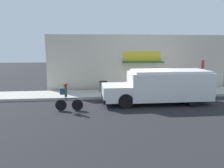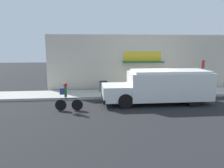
# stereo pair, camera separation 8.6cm
# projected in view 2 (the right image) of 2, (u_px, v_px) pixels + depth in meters

# --- Properties ---
(ground_plane) EXTENTS (70.00, 70.00, 0.00)m
(ground_plane) POSITION_uv_depth(u_px,v_px,m) (148.00, 98.00, 15.32)
(ground_plane) COLOR #232326
(sidewalk) EXTENTS (28.00, 2.55, 0.18)m
(sidewalk) POSITION_uv_depth(u_px,v_px,m) (144.00, 93.00, 16.55)
(sidewalk) COLOR #ADAAA3
(sidewalk) RESTS_ON ground_plane
(storefront) EXTENTS (14.80, 0.94, 4.52)m
(storefront) POSITION_uv_depth(u_px,v_px,m) (139.00, 63.00, 17.80)
(storefront) COLOR beige
(storefront) RESTS_ON ground_plane
(school_bus) EXTENTS (6.81, 2.65, 2.13)m
(school_bus) POSITION_uv_depth(u_px,v_px,m) (161.00, 86.00, 13.83)
(school_bus) COLOR white
(school_bus) RESTS_ON ground_plane
(cyclist) EXTENTS (1.57, 0.23, 1.61)m
(cyclist) POSITION_uv_depth(u_px,v_px,m) (67.00, 97.00, 12.29)
(cyclist) COLOR black
(cyclist) RESTS_ON ground_plane
(stop_sign_post) EXTENTS (0.45, 0.45, 2.48)m
(stop_sign_post) POSITION_uv_depth(u_px,v_px,m) (202.00, 71.00, 15.99)
(stop_sign_post) COLOR slate
(stop_sign_post) RESTS_ON sidewalk
(trash_bin) EXTENTS (0.63, 0.63, 0.79)m
(trash_bin) POSITION_uv_depth(u_px,v_px,m) (103.00, 86.00, 16.76)
(trash_bin) COLOR slate
(trash_bin) RESTS_ON sidewalk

